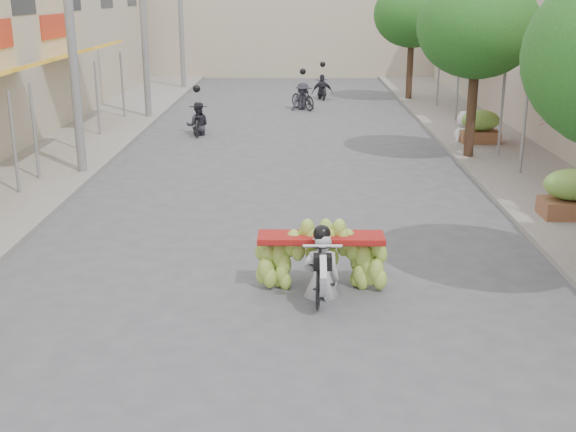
# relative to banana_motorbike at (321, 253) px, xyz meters

# --- Properties ---
(sidewalk_left) EXTENTS (4.00, 60.00, 0.12)m
(sidewalk_left) POSITION_rel_banana_motorbike_xyz_m (-7.77, 10.90, -0.63)
(sidewalk_left) COLOR gray
(sidewalk_left) RESTS_ON ground
(sidewalk_right) EXTENTS (4.00, 60.00, 0.12)m
(sidewalk_right) POSITION_rel_banana_motorbike_xyz_m (6.23, 10.90, -0.63)
(sidewalk_right) COLOR gray
(sidewalk_right) RESTS_ON ground
(far_building) EXTENTS (20.00, 6.00, 7.00)m
(far_building) POSITION_rel_banana_motorbike_xyz_m (-0.77, 33.90, 2.81)
(far_building) COLOR #B2A48D
(far_building) RESTS_ON ground
(utility_pole_mid) EXTENTS (0.60, 0.24, 8.00)m
(utility_pole_mid) POSITION_rel_banana_motorbike_xyz_m (-6.17, 7.90, 3.34)
(utility_pole_mid) COLOR slate
(utility_pole_mid) RESTS_ON ground
(utility_pole_far) EXTENTS (0.60, 0.24, 8.00)m
(utility_pole_far) POSITION_rel_banana_motorbike_xyz_m (-6.17, 16.90, 3.34)
(utility_pole_far) COLOR slate
(utility_pole_far) RESTS_ON ground
(utility_pole_back) EXTENTS (0.60, 0.24, 8.00)m
(utility_pole_back) POSITION_rel_banana_motorbike_xyz_m (-6.17, 25.90, 3.34)
(utility_pole_back) COLOR slate
(utility_pole_back) RESTS_ON ground
(street_tree_mid) EXTENTS (3.40, 3.40, 5.25)m
(street_tree_mid) POSITION_rel_banana_motorbike_xyz_m (4.63, 9.90, 3.09)
(street_tree_mid) COLOR #3A2719
(street_tree_mid) RESTS_ON ground
(street_tree_far) EXTENTS (3.40, 3.40, 5.25)m
(street_tree_far) POSITION_rel_banana_motorbike_xyz_m (4.63, 21.90, 3.09)
(street_tree_far) COLOR #3A2719
(street_tree_far) RESTS_ON ground
(produce_crate_mid) EXTENTS (1.20, 0.88, 1.16)m
(produce_crate_mid) POSITION_rel_banana_motorbike_xyz_m (5.43, 3.90, 0.02)
(produce_crate_mid) COLOR brown
(produce_crate_mid) RESTS_ON ground
(produce_crate_far) EXTENTS (1.20, 0.88, 1.16)m
(produce_crate_far) POSITION_rel_banana_motorbike_xyz_m (5.43, 11.90, 0.02)
(produce_crate_far) COLOR brown
(produce_crate_far) RESTS_ON ground
(banana_motorbike) EXTENTS (2.20, 1.90, 2.06)m
(banana_motorbike) POSITION_rel_banana_motorbike_xyz_m (0.00, 0.00, 0.00)
(banana_motorbike) COLOR black
(banana_motorbike) RESTS_ON ground
(pedestrian) EXTENTS (1.06, 1.05, 1.90)m
(pedestrian) POSITION_rel_banana_motorbike_xyz_m (5.01, 12.23, 0.38)
(pedestrian) COLOR white
(pedestrian) RESTS_ON ground
(bg_motorbike_a) EXTENTS (0.82, 1.68, 1.95)m
(bg_motorbike_a) POSITION_rel_banana_motorbike_xyz_m (-3.82, 13.70, 0.05)
(bg_motorbike_a) COLOR black
(bg_motorbike_a) RESTS_ON ground
(bg_motorbike_b) EXTENTS (1.32, 1.67, 1.95)m
(bg_motorbike_b) POSITION_rel_banana_motorbike_xyz_m (-0.18, 19.30, 0.16)
(bg_motorbike_b) COLOR black
(bg_motorbike_b) RESTS_ON ground
(bg_motorbike_c) EXTENTS (1.01, 1.56, 1.95)m
(bg_motorbike_c) POSITION_rel_banana_motorbike_xyz_m (0.75, 22.46, 0.12)
(bg_motorbike_c) COLOR black
(bg_motorbike_c) RESTS_ON ground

